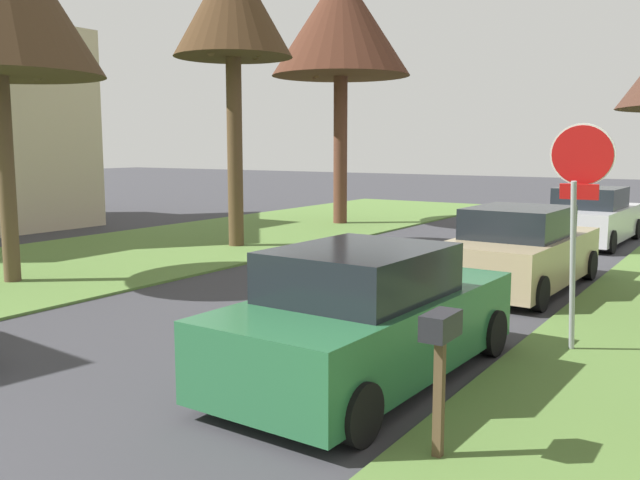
{
  "coord_description": "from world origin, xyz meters",
  "views": [
    {
      "loc": [
        6.21,
        -0.26,
        2.71
      ],
      "look_at": [
        0.89,
        8.0,
        1.35
      ],
      "focal_mm": 38.46,
      "sensor_mm": 36.0,
      "label": 1
    }
  ],
  "objects_px": {
    "street_tree_left_mid_b": "(232,8)",
    "parked_sedan_green": "(368,318)",
    "street_tree_left_far": "(341,24)",
    "parked_sedan_silver": "(591,218)",
    "parked_sedan_tan": "(520,251)",
    "curbside_mailbox": "(440,343)",
    "stop_sign_far": "(579,188)"
  },
  "relations": [
    {
      "from": "street_tree_left_mid_b",
      "to": "parked_sedan_silver",
      "type": "relative_size",
      "value": 1.71
    },
    {
      "from": "street_tree_left_far",
      "to": "parked_sedan_silver",
      "type": "height_order",
      "value": "street_tree_left_far"
    },
    {
      "from": "parked_sedan_tan",
      "to": "curbside_mailbox",
      "type": "relative_size",
      "value": 3.51
    },
    {
      "from": "street_tree_left_mid_b",
      "to": "street_tree_left_far",
      "type": "relative_size",
      "value": 0.9
    },
    {
      "from": "stop_sign_far",
      "to": "street_tree_left_mid_b",
      "type": "relative_size",
      "value": 0.39
    },
    {
      "from": "street_tree_left_far",
      "to": "parked_sedan_tan",
      "type": "distance_m",
      "value": 12.75
    },
    {
      "from": "street_tree_left_far",
      "to": "curbside_mailbox",
      "type": "distance_m",
      "value": 18.9
    },
    {
      "from": "street_tree_left_far",
      "to": "parked_sedan_tan",
      "type": "xyz_separation_m",
      "value": [
        8.46,
        -7.4,
        -6.01
      ]
    },
    {
      "from": "stop_sign_far",
      "to": "parked_sedan_tan",
      "type": "xyz_separation_m",
      "value": [
        -1.8,
        3.69,
        -1.45
      ]
    },
    {
      "from": "street_tree_left_mid_b",
      "to": "street_tree_left_far",
      "type": "bearing_deg",
      "value": 94.22
    },
    {
      "from": "parked_sedan_tan",
      "to": "parked_sedan_silver",
      "type": "bearing_deg",
      "value": 91.21
    },
    {
      "from": "street_tree_left_far",
      "to": "parked_sedan_green",
      "type": "height_order",
      "value": "street_tree_left_far"
    },
    {
      "from": "parked_sedan_silver",
      "to": "stop_sign_far",
      "type": "bearing_deg",
      "value": -79.78
    },
    {
      "from": "street_tree_left_mid_b",
      "to": "parked_sedan_tan",
      "type": "xyz_separation_m",
      "value": [
        8.0,
        -1.25,
        -5.49
      ]
    },
    {
      "from": "parked_sedan_green",
      "to": "curbside_mailbox",
      "type": "distance_m",
      "value": 2.21
    },
    {
      "from": "parked_sedan_green",
      "to": "curbside_mailbox",
      "type": "bearing_deg",
      "value": -44.97
    },
    {
      "from": "street_tree_left_far",
      "to": "stop_sign_far",
      "type": "bearing_deg",
      "value": -47.23
    },
    {
      "from": "parked_sedan_green",
      "to": "parked_sedan_silver",
      "type": "xyz_separation_m",
      "value": [
        -0.17,
        13.16,
        0.0
      ]
    },
    {
      "from": "parked_sedan_silver",
      "to": "street_tree_left_mid_b",
      "type": "bearing_deg",
      "value": -143.2
    },
    {
      "from": "parked_sedan_silver",
      "to": "curbside_mailbox",
      "type": "height_order",
      "value": "parked_sedan_silver"
    },
    {
      "from": "parked_sedan_silver",
      "to": "curbside_mailbox",
      "type": "bearing_deg",
      "value": -83.33
    },
    {
      "from": "street_tree_left_far",
      "to": "parked_sedan_silver",
      "type": "bearing_deg",
      "value": -1.88
    },
    {
      "from": "parked_sedan_tan",
      "to": "parked_sedan_green",
      "type": "bearing_deg",
      "value": -89.81
    },
    {
      "from": "street_tree_left_mid_b",
      "to": "parked_sedan_silver",
      "type": "bearing_deg",
      "value": 36.8
    },
    {
      "from": "stop_sign_far",
      "to": "parked_sedan_green",
      "type": "relative_size",
      "value": 0.66
    },
    {
      "from": "street_tree_left_far",
      "to": "parked_sedan_silver",
      "type": "distance_m",
      "value": 10.26
    },
    {
      "from": "parked_sedan_tan",
      "to": "street_tree_left_mid_b",
      "type": "bearing_deg",
      "value": 171.1
    },
    {
      "from": "street_tree_left_mid_b",
      "to": "parked_sedan_green",
      "type": "bearing_deg",
      "value": -42.25
    },
    {
      "from": "parked_sedan_green",
      "to": "parked_sedan_silver",
      "type": "distance_m",
      "value": 13.16
    },
    {
      "from": "street_tree_left_mid_b",
      "to": "curbside_mailbox",
      "type": "height_order",
      "value": "street_tree_left_mid_b"
    },
    {
      "from": "parked_sedan_tan",
      "to": "stop_sign_far",
      "type": "bearing_deg",
      "value": -63.99
    },
    {
      "from": "parked_sedan_tan",
      "to": "curbside_mailbox",
      "type": "bearing_deg",
      "value": -78.31
    }
  ]
}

